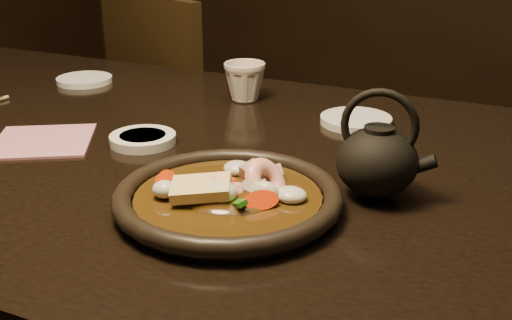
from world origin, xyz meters
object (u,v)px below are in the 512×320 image
at_px(plate, 228,199).
at_px(chair, 194,143).
at_px(tea_cup, 245,80).
at_px(teapot, 378,158).
at_px(table, 159,186).

bearing_deg(plate, chair, 123.51).
relative_size(plate, tea_cup, 3.57).
relative_size(chair, tea_cup, 11.18).
distance_m(chair, teapot, 1.00).
bearing_deg(teapot, table, 162.27).
height_order(chair, plate, chair).
bearing_deg(table, plate, -37.21).
distance_m(tea_cup, teapot, 0.48).
height_order(tea_cup, teapot, teapot).
xyz_separation_m(table, plate, (0.22, -0.16, 0.09)).
bearing_deg(teapot, tea_cup, 126.70).
bearing_deg(table, tea_cup, 85.13).
xyz_separation_m(tea_cup, teapot, (0.35, -0.33, 0.01)).
bearing_deg(teapot, chair, 124.90).
bearing_deg(tea_cup, table, -94.87).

